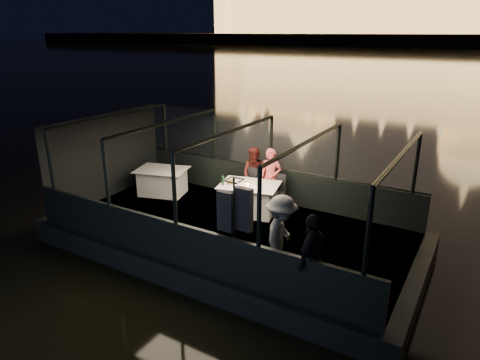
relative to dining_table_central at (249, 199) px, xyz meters
The scene contains 27 objects.
river_water 79.07m from the dining_table_central, 89.97° to the left, with size 500.00×500.00×0.00m, color black.
boat_hull 1.29m from the dining_table_central, 87.28° to the right, with size 8.60×4.40×1.00m, color black.
boat_deck 1.02m from the dining_table_central, 87.28° to the right, with size 8.00×4.00×0.04m, color black.
gunwale_port 1.07m from the dining_table_central, 87.62° to the left, with size 8.00×0.08×0.90m, color black.
gunwale_starboard 2.93m from the dining_table_central, 89.13° to the right, with size 8.00×0.08×0.90m, color black.
cabin_glass_port 1.62m from the dining_table_central, 87.62° to the left, with size 8.00×0.02×1.40m, color #99B2B2, non-canonical shape.
cabin_glass_starboard 3.18m from the dining_table_central, 89.13° to the right, with size 8.00×0.02×1.40m, color #99B2B2, non-canonical shape.
cabin_roof_glass 2.13m from the dining_table_central, 87.28° to the right, with size 8.00×4.00×0.02m, color #99B2B2, non-canonical shape.
end_wall_fore 4.14m from the dining_table_central, 166.73° to the right, with size 0.02×4.00×2.30m, color black, non-canonical shape.
end_wall_aft 4.22m from the dining_table_central, 12.99° to the right, with size 0.02×4.00×2.30m, color black, non-canonical shape.
canopy_ribs 1.21m from the dining_table_central, 87.28° to the right, with size 8.00×4.00×2.30m, color black, non-canonical shape.
dining_table_central is the anchor object (origin of this frame).
dining_table_aft 2.77m from the dining_table_central, behind, with size 1.38×1.00×0.73m, color silver.
chair_port_left 0.51m from the dining_table_central, 117.63° to the left, with size 0.45×0.45×0.97m, color black.
chair_port_right 0.71m from the dining_table_central, 50.98° to the left, with size 0.42×0.42×0.90m, color black.
coat_stand 2.98m from the dining_table_central, 65.90° to the right, with size 0.54×0.43×1.95m, color black, non-canonical shape.
person_woman_coral 0.84m from the dining_table_central, 72.85° to the left, with size 0.55×0.37×1.54m, color #E95555.
person_man_maroon 0.85m from the dining_table_central, 108.82° to the left, with size 0.73×0.57×1.52m, color #441513.
passenger_stripe 3.04m from the dining_table_central, 49.40° to the right, with size 1.05×0.59×1.62m, color silver.
passenger_dark 3.78m from the dining_table_central, 44.19° to the right, with size 0.92×0.39×1.56m, color black.
wine_bottle 0.85m from the dining_table_central, 145.22° to the right, with size 0.06×0.06×0.28m, color #12331C.
bread_basket 0.64m from the dining_table_central, 159.70° to the right, with size 0.18×0.18×0.07m, color brown.
amber_candle 0.46m from the dining_table_central, 76.20° to the right, with size 0.05×0.05×0.08m, color #FF863F.
plate_near 0.57m from the dining_table_central, 31.74° to the right, with size 0.21×0.21×0.01m, color white.
plate_far 0.51m from the dining_table_central, 167.17° to the left, with size 0.26×0.26×0.02m, color white.
wine_glass_white 0.73m from the dining_table_central, 143.64° to the right, with size 0.06×0.06×0.18m, color white, non-canonical shape.
wine_glass_red 0.55m from the dining_table_central, ahead, with size 0.06×0.06×0.18m, color silver, non-canonical shape.
Camera 1 is at (4.87, -7.78, 4.87)m, focal length 32.00 mm.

